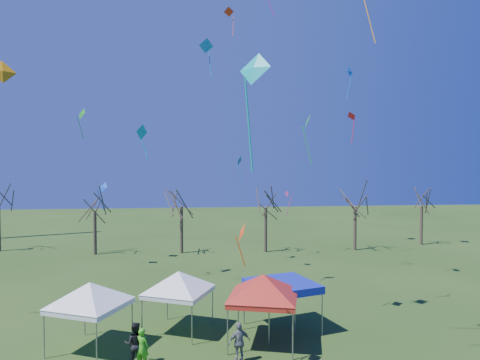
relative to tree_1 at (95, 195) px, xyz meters
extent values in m
cylinder|color=#3D2D21|center=(0.00, 0.00, -3.65)|extent=(0.32, 0.32, 4.28)
cylinder|color=#3D2D21|center=(8.40, -0.27, -3.47)|extent=(0.32, 0.32, 4.64)
cylinder|color=#3D2D21|center=(16.80, -0.60, -3.55)|extent=(0.32, 0.32, 4.49)
cylinder|color=#3D2D21|center=(26.12, -0.65, -3.56)|extent=(0.32, 0.32, 4.47)
cylinder|color=#3D2D21|center=(34.49, 1.42, -3.68)|extent=(0.32, 0.32, 4.23)
cylinder|color=gray|center=(2.87, -23.00, -4.79)|extent=(0.06, 0.06, 2.00)
cylinder|color=gray|center=(4.02, -20.45, -4.79)|extent=(0.06, 0.06, 2.00)
cylinder|color=gray|center=(5.42, -24.15, -4.79)|extent=(0.06, 0.06, 2.00)
cylinder|color=gray|center=(6.57, -21.60, -4.79)|extent=(0.06, 0.06, 2.00)
cube|color=white|center=(4.72, -22.30, -3.67)|extent=(3.96, 3.96, 0.24)
pyramid|color=white|center=(4.72, -22.30, -2.55)|extent=(3.86, 3.86, 1.00)
cylinder|color=gray|center=(6.98, -21.13, -4.81)|extent=(0.06, 0.06, 1.96)
cylinder|color=gray|center=(8.10, -18.62, -4.81)|extent=(0.06, 0.06, 1.96)
cylinder|color=gray|center=(9.50, -22.25, -4.81)|extent=(0.06, 0.06, 1.96)
cylinder|color=gray|center=(10.61, -19.74, -4.81)|extent=(0.06, 0.06, 1.96)
cube|color=white|center=(8.80, -20.43, -3.71)|extent=(3.89, 3.89, 0.24)
pyramid|color=white|center=(8.80, -20.43, -2.61)|extent=(3.81, 3.81, 0.98)
cylinder|color=gray|center=(11.13, -23.55, -4.73)|extent=(0.06, 0.06, 2.12)
cylinder|color=gray|center=(11.92, -20.69, -4.73)|extent=(0.06, 0.06, 2.12)
cylinder|color=gray|center=(14.00, -24.35, -4.73)|extent=(0.06, 0.06, 2.12)
cylinder|color=gray|center=(14.79, -21.48, -4.73)|extent=(0.06, 0.06, 2.12)
cube|color=red|center=(12.96, -22.52, -3.54)|extent=(3.92, 3.92, 0.25)
pyramid|color=red|center=(12.96, -22.52, -2.35)|extent=(4.34, 4.34, 1.06)
cylinder|color=gray|center=(13.21, -22.72, -4.71)|extent=(0.07, 0.07, 2.17)
cylinder|color=gray|center=(12.34, -19.81, -4.71)|extent=(0.07, 0.07, 2.17)
cylinder|color=gray|center=(16.12, -21.84, -4.71)|extent=(0.07, 0.07, 2.17)
cylinder|color=gray|center=(15.25, -18.94, -4.71)|extent=(0.07, 0.07, 2.17)
cube|color=#0F1B9D|center=(14.23, -20.83, -3.49)|extent=(4.05, 4.05, 0.26)
cube|color=#0F1B9D|center=(14.23, -20.83, -3.30)|extent=(4.05, 4.05, 0.13)
imported|color=black|center=(7.02, -24.05, -4.85)|extent=(0.93, 0.73, 1.87)
imported|color=green|center=(7.35, -24.28, -4.94)|extent=(0.71, 0.56, 1.70)
imported|color=slate|center=(11.59, -24.29, -4.91)|extent=(1.12, 0.70, 1.77)
cone|color=blue|center=(18.56, -19.04, 8.28)|extent=(0.65, 0.66, 0.71)
cube|color=blue|center=(18.46, -19.14, 7.43)|extent=(0.26, 0.25, 1.35)
cone|color=red|center=(12.77, -4.72, 16.53)|extent=(0.99, 0.74, 0.78)
cube|color=red|center=(13.15, -4.81, 15.27)|extent=(0.22, 0.82, 2.08)
cone|color=#D02E95|center=(18.55, -2.59, 0.21)|extent=(0.38, 0.67, 0.67)
cube|color=#D02E95|center=(18.68, -2.91, -0.88)|extent=(0.70, 0.30, 1.86)
cube|color=#FF990D|center=(17.67, -23.54, 9.98)|extent=(0.68, 0.38, 2.79)
cone|color=orange|center=(-0.94, -17.60, 8.17)|extent=(1.54, 1.20, 1.38)
cone|color=#FE440D|center=(11.53, -25.54, 0.21)|extent=(0.35, 0.83, 0.79)
cube|color=#FE440D|center=(11.53, -25.34, -0.63)|extent=(0.43, 0.05, 1.28)
cone|color=#0CA1BA|center=(5.73, -10.15, 5.43)|extent=(0.94, 1.20, 1.22)
cube|color=#0CA1BA|center=(5.92, -9.86, 4.22)|extent=(0.63, 0.44, 1.82)
cone|color=blue|center=(10.46, -14.39, 10.82)|extent=(1.11, 0.79, 0.92)
cube|color=blue|center=(10.72, -14.32, 9.62)|extent=(0.20, 0.58, 1.91)
cone|color=green|center=(15.84, -19.81, 5.37)|extent=(0.62, 1.00, 0.89)
cube|color=green|center=(15.90, -19.56, 4.04)|extent=(0.55, 0.17, 2.20)
cone|color=blue|center=(1.97, -5.58, 1.08)|extent=(1.04, 0.97, 0.92)
cube|color=blue|center=(1.71, -5.36, -0.05)|extent=(0.48, 0.57, 1.79)
cone|color=red|center=(24.55, -3.57, 7.63)|extent=(1.04, 1.18, 0.83)
cube|color=red|center=(24.63, -3.74, 6.20)|extent=(0.40, 0.23, 2.38)
cone|color=#0BB2B1|center=(11.55, -29.19, 6.06)|extent=(1.24, 1.19, 1.14)
cube|color=#0BB2B1|center=(11.39, -29.04, 4.25)|extent=(0.34, 0.37, 3.02)
cone|color=#199416|center=(-0.05, -4.31, 7.44)|extent=(1.09, 1.17, 1.03)
cube|color=#199416|center=(-0.22, -4.09, 6.20)|extent=(0.49, 0.40, 1.94)
cone|color=blue|center=(13.63, -5.20, 3.36)|extent=(0.72, 0.96, 0.87)
cube|color=blue|center=(13.77, -4.94, 2.25)|extent=(0.58, 0.32, 1.77)
camera|label=1|loc=(9.60, -42.85, 2.95)|focal=32.00mm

